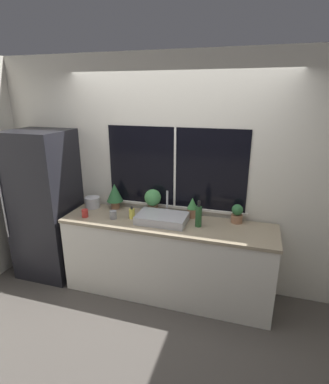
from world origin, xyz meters
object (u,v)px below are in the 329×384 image
at_px(mug_red, 85,213).
at_px(refrigerator, 46,205).
at_px(sink, 162,218).
at_px(potted_plant_center_left, 153,199).
at_px(bottle_tall, 199,216).
at_px(potted_plant_center_right, 192,207).
at_px(kettle, 93,202).
at_px(mug_grey, 113,215).
at_px(potted_plant_far_right, 237,214).
at_px(potted_plant_far_left, 115,194).
at_px(soap_bottle, 132,213).

bearing_deg(mug_red, refrigerator, 167.71).
distance_m(sink, potted_plant_center_left, 0.32).
relative_size(refrigerator, bottle_tall, 6.42).
bearing_deg(potted_plant_center_right, refrigerator, -173.29).
relative_size(refrigerator, kettle, 10.07).
xyz_separation_m(potted_plant_center_right, mug_grey, (-0.85, -0.30, -0.08)).
height_order(potted_plant_far_right, mug_red, potted_plant_far_right).
distance_m(potted_plant_far_left, mug_red, 0.44).
bearing_deg(potted_plant_center_right, soap_bottle, -160.23).
bearing_deg(sink, bottle_tall, 0.65).
xyz_separation_m(refrigerator, mug_grey, (0.98, -0.09, 0.03)).
bearing_deg(bottle_tall, potted_plant_center_left, 159.19).
height_order(refrigerator, sink, refrigerator).
height_order(sink, potted_plant_center_left, sink).
height_order(bottle_tall, kettle, bottle_tall).
xyz_separation_m(sink, mug_grey, (-0.56, -0.07, 0.00)).
bearing_deg(kettle, bottle_tall, -7.13).
height_order(potted_plant_far_left, mug_grey, potted_plant_far_left).
bearing_deg(potted_plant_far_right, potted_plant_center_left, -180.00).
bearing_deg(potted_plant_far_left, refrigerator, -165.95).
bearing_deg(mug_grey, soap_bottle, 19.60).
bearing_deg(potted_plant_far_right, kettle, -178.24).
distance_m(potted_plant_center_left, soap_bottle, 0.31).
relative_size(sink, kettle, 2.97).
relative_size(potted_plant_far_right, mug_red, 2.31).
xyz_separation_m(potted_plant_far_left, mug_grey, (0.12, -0.30, -0.14)).
xyz_separation_m(refrigerator, potted_plant_far_left, (0.86, 0.22, 0.17)).
distance_m(sink, potted_plant_far_left, 0.73).
bearing_deg(potted_plant_center_left, refrigerator, -170.96).
bearing_deg(refrigerator, potted_plant_far_right, 5.28).
xyz_separation_m(potted_plant_far_left, soap_bottle, (0.32, -0.23, -0.13)).
xyz_separation_m(potted_plant_far_right, soap_bottle, (-1.15, -0.23, -0.04)).
relative_size(bottle_tall, mug_red, 3.19).
height_order(refrigerator, potted_plant_center_right, refrigerator).
relative_size(potted_plant_far_left, kettle, 1.70).
height_order(potted_plant_far_left, potted_plant_center_right, potted_plant_far_left).
bearing_deg(potted_plant_center_right, potted_plant_far_left, -180.00).
bearing_deg(kettle, mug_grey, -31.62).
distance_m(potted_plant_center_left, potted_plant_far_right, 0.98).
distance_m(potted_plant_far_left, soap_bottle, 0.42).
bearing_deg(bottle_tall, soap_bottle, -179.41).
bearing_deg(mug_grey, potted_plant_far_right, 12.71).
distance_m(sink, soap_bottle, 0.36).
bearing_deg(potted_plant_far_right, potted_plant_center_right, 180.00).
xyz_separation_m(refrigerator, potted_plant_center_left, (1.35, 0.22, 0.15)).
bearing_deg(refrigerator, potted_plant_center_left, 9.04).
height_order(potted_plant_far_right, mug_grey, potted_plant_far_right).
height_order(potted_plant_center_left, bottle_tall, same).
bearing_deg(potted_plant_center_left, soap_bottle, -126.30).
height_order(sink, potted_plant_far_right, sink).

